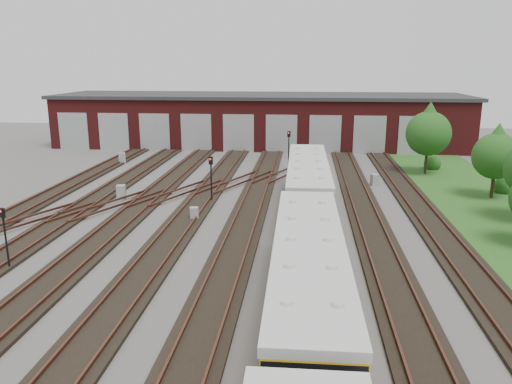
{
  "coord_description": "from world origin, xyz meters",
  "views": [
    {
      "loc": [
        5.74,
        -23.38,
        10.09
      ],
      "look_at": [
        2.65,
        7.78,
        2.0
      ],
      "focal_mm": 35.0,
      "sensor_mm": 36.0,
      "label": 1
    }
  ],
  "objects": [
    {
      "name": "ground",
      "position": [
        0.0,
        0.0,
        0.0
      ],
      "size": [
        120.0,
        120.0,
        0.0
      ],
      "primitive_type": "plane",
      "color": "#454240",
      "rests_on": "ground"
    },
    {
      "name": "track_network",
      "position": [
        -0.17,
        0.59,
        0.11
      ],
      "size": [
        30.4,
        70.0,
        0.33
      ],
      "color": "black",
      "rests_on": "ground"
    },
    {
      "name": "maintenance_shed",
      "position": [
        -0.01,
        39.97,
        3.2
      ],
      "size": [
        51.0,
        12.5,
        6.35
      ],
      "color": "#531415",
      "rests_on": "ground"
    },
    {
      "name": "grass_verge",
      "position": [
        19.0,
        10.0,
        0.03
      ],
      "size": [
        8.0,
        55.0,
        0.05
      ],
      "primitive_type": "cube",
      "color": "#224D19",
      "rests_on": "ground"
    },
    {
      "name": "metro_train",
      "position": [
        6.0,
        -5.15,
        1.94
      ],
      "size": [
        2.92,
        47.26,
        3.15
      ],
      "rotation": [
        0.0,
        0.0,
        0.01
      ],
      "color": "black",
      "rests_on": "ground"
    },
    {
      "name": "signal_mast_0",
      "position": [
        -8.97,
        -1.32,
        2.05
      ],
      "size": [
        0.28,
        0.27,
        3.23
      ],
      "rotation": [
        0.0,
        0.0,
        -0.39
      ],
      "color": "black",
      "rests_on": "ground"
    },
    {
      "name": "signal_mast_1",
      "position": [
        -1.14,
        12.2,
        2.22
      ],
      "size": [
        0.31,
        0.29,
        3.45
      ],
      "rotation": [
        0.0,
        0.0,
        -0.13
      ],
      "color": "black",
      "rests_on": "ground"
    },
    {
      "name": "signal_mast_2",
      "position": [
        4.18,
        24.38,
        2.41
      ],
      "size": [
        0.32,
        0.3,
        3.8
      ],
      "rotation": [
        0.0,
        0.0,
        -0.34
      ],
      "color": "black",
      "rests_on": "ground"
    },
    {
      "name": "signal_mast_3",
      "position": [
        5.8,
        10.41,
        1.93
      ],
      "size": [
        0.26,
        0.24,
        2.99
      ],
      "rotation": [
        0.0,
        0.0,
        -0.0
      ],
      "color": "black",
      "rests_on": "ground"
    },
    {
      "name": "relay_cabinet_0",
      "position": [
        -8.17,
        12.32,
        0.55
      ],
      "size": [
        0.74,
        0.65,
        1.09
      ],
      "primitive_type": "cube",
      "rotation": [
        0.0,
        0.0,
        0.18
      ],
      "color": "#929496",
      "rests_on": "ground"
    },
    {
      "name": "relay_cabinet_1",
      "position": [
        -13.12,
        25.89,
        0.56
      ],
      "size": [
        0.84,
        0.79,
        1.12
      ],
      "primitive_type": "cube",
      "rotation": [
        0.0,
        0.0,
        0.43
      ],
      "color": "#929496",
      "rests_on": "ground"
    },
    {
      "name": "relay_cabinet_2",
      "position": [
        -1.44,
        7.6,
        0.45
      ],
      "size": [
        0.65,
        0.59,
        0.9
      ],
      "primitive_type": "cube",
      "rotation": [
        0.0,
        0.0,
        0.3
      ],
      "color": "#929496",
      "rests_on": "ground"
    },
    {
      "name": "relay_cabinet_3",
      "position": [
        4.69,
        18.29,
        0.43
      ],
      "size": [
        0.58,
        0.5,
        0.86
      ],
      "primitive_type": "cube",
      "rotation": [
        0.0,
        0.0,
        0.15
      ],
      "color": "#929496",
      "rests_on": "ground"
    },
    {
      "name": "relay_cabinet_4",
      "position": [
        11.7,
        18.7,
        0.49
      ],
      "size": [
        0.72,
        0.66,
        0.97
      ],
      "primitive_type": "cube",
      "rotation": [
        0.0,
        0.0,
        0.36
      ],
      "color": "#929496",
      "rests_on": "ground"
    },
    {
      "name": "tree_0",
      "position": [
        17.02,
        23.66,
        4.34
      ],
      "size": [
        4.08,
        4.08,
        6.75
      ],
      "color": "black",
      "rests_on": "ground"
    },
    {
      "name": "tree_1",
      "position": [
        20.13,
        15.31,
        3.74
      ],
      "size": [
        3.51,
        3.51,
        5.82
      ],
      "color": "black",
      "rests_on": "ground"
    },
    {
      "name": "bush_1",
      "position": [
        18.25,
        26.15,
        0.82
      ],
      "size": [
        1.64,
        1.64,
        1.64
      ],
      "primitive_type": "sphere",
      "color": "#174A15",
      "rests_on": "ground"
    },
    {
      "name": "bush_2",
      "position": [
        21.74,
        17.12,
        0.81
      ],
      "size": [
        1.62,
        1.62,
        1.62
      ],
      "primitive_type": "sphere",
      "color": "#174A15",
      "rests_on": "ground"
    }
  ]
}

